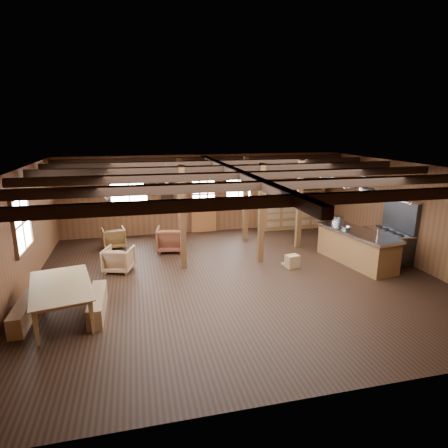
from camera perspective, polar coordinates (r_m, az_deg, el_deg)
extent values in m
cube|color=black|center=(9.71, 1.80, -8.18)|extent=(10.00, 9.00, 0.02)
cube|color=black|center=(9.00, 1.94, 8.61)|extent=(10.00, 9.00, 0.02)
cube|color=brown|center=(9.32, -29.38, -1.92)|extent=(0.02, 9.00, 2.80)
cube|color=brown|center=(11.60, 26.50, 1.38)|extent=(0.02, 9.00, 2.80)
cube|color=brown|center=(13.55, -3.17, 4.63)|extent=(10.00, 0.02, 2.80)
cube|color=brown|center=(5.30, 15.10, -12.28)|extent=(10.00, 0.02, 2.80)
cube|color=black|center=(5.75, 11.21, 3.58)|extent=(9.80, 0.12, 0.18)
cube|color=black|center=(7.12, 6.21, 5.87)|extent=(9.80, 0.12, 0.18)
cube|color=black|center=(8.53, 2.83, 7.39)|extent=(9.80, 0.12, 0.18)
cube|color=black|center=(9.97, 0.40, 8.46)|extent=(9.80, 0.12, 0.18)
cube|color=black|center=(11.43, -1.43, 9.25)|extent=(9.80, 0.12, 0.18)
cube|color=black|center=(12.70, -2.67, 9.79)|extent=(9.80, 0.12, 0.18)
cube|color=black|center=(9.01, 1.93, 7.79)|extent=(0.18, 8.82, 0.18)
cube|color=#482314|center=(9.98, -6.32, 0.91)|extent=(0.15, 0.15, 2.80)
cube|color=#482314|center=(12.14, -6.71, 3.37)|extent=(0.15, 0.15, 2.80)
cube|color=#482314|center=(10.47, 5.71, 1.58)|extent=(0.15, 0.15, 2.80)
cube|color=#482314|center=(12.58, 3.31, 3.84)|extent=(0.15, 0.15, 2.80)
cube|color=#482314|center=(11.97, 11.41, 3.01)|extent=(0.15, 0.15, 2.80)
cube|color=brown|center=(13.67, -3.08, 1.08)|extent=(0.90, 0.06, 1.10)
cube|color=#482314|center=(13.49, -5.12, 3.03)|extent=(0.06, 0.08, 2.10)
cube|color=#482314|center=(13.65, -1.12, 3.23)|extent=(0.06, 0.08, 2.10)
cube|color=#482314|center=(13.39, -3.17, 7.62)|extent=(1.02, 0.08, 0.06)
cube|color=white|center=(13.47, -3.14, 5.22)|extent=(0.84, 0.02, 0.90)
cube|color=white|center=(13.26, -14.30, 4.85)|extent=(1.20, 0.02, 1.20)
cube|color=#482314|center=(13.26, -14.30, 4.85)|extent=(1.32, 0.06, 1.32)
cube|color=white|center=(13.76, 2.21, 5.64)|extent=(0.90, 0.02, 1.20)
cube|color=#482314|center=(13.76, 2.21, 5.64)|extent=(1.02, 0.06, 1.32)
cube|color=white|center=(9.73, -28.48, 0.04)|extent=(0.02, 1.20, 1.20)
cube|color=#482314|center=(9.73, -28.48, 0.04)|extent=(0.14, 1.24, 1.32)
cube|color=beige|center=(13.27, -8.72, 6.02)|extent=(0.50, 0.03, 0.40)
cube|color=black|center=(13.26, -8.71, 6.02)|extent=(0.55, 0.02, 0.45)
cube|color=beige|center=(13.25, -11.30, 5.46)|extent=(0.35, 0.03, 0.45)
cube|color=black|center=(13.24, -11.29, 5.45)|extent=(0.40, 0.02, 0.50)
cube|color=beige|center=(13.36, -8.64, 3.90)|extent=(0.40, 0.03, 0.30)
cube|color=black|center=(13.35, -8.63, 3.89)|extent=(0.45, 0.02, 0.35)
cube|color=brown|center=(14.45, 10.49, 1.19)|extent=(2.50, 0.55, 0.90)
cube|color=#895E3E|center=(14.33, 10.61, 3.04)|extent=(2.55, 0.60, 0.06)
cube|color=brown|center=(14.31, 10.59, 4.94)|extent=(2.30, 0.35, 0.04)
cube|color=brown|center=(14.25, 10.65, 6.32)|extent=(2.30, 0.35, 0.04)
cube|color=brown|center=(14.21, 10.72, 7.72)|extent=(2.30, 0.35, 0.04)
cube|color=brown|center=(13.83, 6.27, 6.24)|extent=(0.04, 0.35, 1.40)
cube|color=brown|center=(14.76, 14.76, 6.37)|extent=(0.04, 0.35, 1.40)
cylinder|color=#313033|center=(8.73, -17.55, 6.20)|extent=(0.02, 0.02, 0.45)
cone|color=white|center=(8.78, -17.39, 4.11)|extent=(0.36, 0.36, 0.22)
cylinder|color=#313033|center=(10.73, -8.79, 8.17)|extent=(0.02, 0.02, 0.45)
cone|color=white|center=(10.77, -8.73, 6.45)|extent=(0.36, 0.36, 0.22)
cylinder|color=#313033|center=(10.58, 18.44, 7.37)|extent=(0.04, 3.00, 0.04)
cylinder|color=#313033|center=(9.50, 22.74, 5.41)|extent=(0.01, 0.01, 0.27)
cylinder|color=silver|center=(9.53, 22.62, 4.19)|extent=(0.24, 0.24, 0.14)
cylinder|color=#313033|center=(9.74, 21.36, 5.77)|extent=(0.01, 0.01, 0.26)
cylinder|color=#313033|center=(9.77, 21.25, 4.61)|extent=(0.26, 0.26, 0.14)
cylinder|color=#313033|center=(10.06, 20.66, 6.04)|extent=(0.01, 0.01, 0.28)
cylinder|color=silver|center=(10.09, 20.55, 4.88)|extent=(0.23, 0.23, 0.14)
cylinder|color=#313033|center=(10.27, 19.03, 6.54)|extent=(0.01, 0.01, 0.21)
cylinder|color=#313033|center=(10.29, 18.95, 5.58)|extent=(0.22, 0.22, 0.14)
cylinder|color=#313033|center=(10.58, 18.28, 6.68)|extent=(0.01, 0.01, 0.26)
cylinder|color=silver|center=(10.61, 18.20, 5.62)|extent=(0.18, 0.18, 0.14)
cylinder|color=#313033|center=(10.85, 17.22, 6.92)|extent=(0.01, 0.01, 0.27)
cylinder|color=#313033|center=(10.88, 17.14, 5.86)|extent=(0.23, 0.23, 0.14)
cylinder|color=#313033|center=(11.16, 16.55, 7.39)|extent=(0.01, 0.01, 0.18)
cylinder|color=silver|center=(11.18, 16.49, 6.58)|extent=(0.21, 0.21, 0.14)
cylinder|color=#313033|center=(11.47, 15.91, 7.65)|extent=(0.01, 0.01, 0.17)
cylinder|color=#313033|center=(11.49, 15.86, 6.88)|extent=(0.25, 0.25, 0.14)
cylinder|color=#313033|center=(11.75, 14.94, 7.90)|extent=(0.01, 0.01, 0.15)
cylinder|color=silver|center=(11.76, 14.89, 7.19)|extent=(0.22, 0.22, 0.14)
cube|color=brown|center=(11.18, 19.48, -3.52)|extent=(1.20, 2.50, 0.86)
cube|color=silver|center=(11.05, 19.69, -1.20)|extent=(1.30, 2.61, 0.08)
cylinder|color=#313033|center=(10.57, 21.43, -2.06)|extent=(0.44, 0.44, 0.06)
cylinder|color=silver|center=(10.65, 22.39, -1.20)|extent=(0.03, 0.03, 0.30)
cube|color=#895E3E|center=(10.47, 10.37, -5.60)|extent=(0.44, 0.35, 0.35)
cube|color=#313033|center=(11.79, 23.60, -3.08)|extent=(0.74, 1.38, 0.83)
cube|color=silver|center=(11.67, 23.82, -1.06)|extent=(0.75, 1.40, 0.04)
cube|color=#313033|center=(11.75, 25.31, 1.34)|extent=(0.12, 1.38, 0.92)
cube|color=silver|center=(11.59, 25.09, 3.52)|extent=(0.40, 1.47, 0.05)
imported|color=olive|center=(8.33, -23.15, -10.71)|extent=(1.51, 2.20, 0.71)
cube|color=#895E3E|center=(8.56, -28.09, -11.72)|extent=(0.28, 1.47, 0.41)
cube|color=#895E3E|center=(8.30, -18.71, -11.46)|extent=(0.29, 1.53, 0.42)
imported|color=brown|center=(12.43, -16.46, -2.00)|extent=(0.79, 0.81, 0.64)
imported|color=brown|center=(11.69, -8.18, -2.30)|extent=(0.92, 0.94, 0.75)
imported|color=#8F6441|center=(10.39, -15.74, -5.18)|extent=(0.89, 0.90, 0.66)
cylinder|color=silver|center=(11.79, 16.96, 0.68)|extent=(0.32, 0.32, 0.19)
imported|color=silver|center=(11.16, 18.08, -0.53)|extent=(0.28, 0.28, 0.06)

